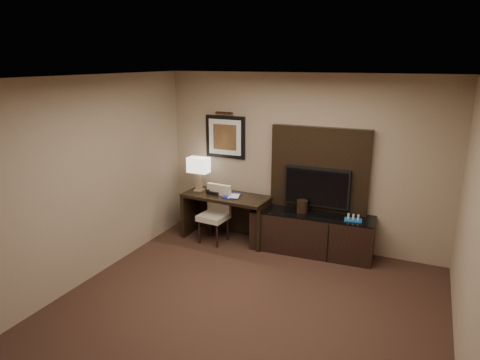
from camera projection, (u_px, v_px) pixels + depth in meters
The scene contains 18 objects.
floor at pixel (234, 325), 4.81m from camera, with size 4.50×5.00×0.01m, color #301C15.
ceiling at pixel (233, 79), 4.08m from camera, with size 4.50×5.00×0.01m, color silver.
wall_back at pixel (301, 162), 6.64m from camera, with size 4.50×0.01×2.70m, color gray.
wall_left at pixel (70, 187), 5.33m from camera, with size 0.01×5.00×2.70m, color gray.
wall_right at pixel (478, 250), 3.56m from camera, with size 0.01×5.00×2.70m, color gray.
desk at pixel (226, 217), 7.05m from camera, with size 1.41×0.60×0.76m, color black.
credenza at pixel (311, 233), 6.55m from camera, with size 1.84×0.51×0.63m, color black.
tv_wall_panel at pixel (319, 170), 6.49m from camera, with size 1.50×0.12×1.30m, color black.
tv at pixel (317, 187), 6.47m from camera, with size 1.00×0.08×0.60m, color black.
artwork at pixel (225, 137), 7.05m from camera, with size 0.70×0.04×0.70m, color black.
picture_light at pixel (224, 113), 6.91m from camera, with size 0.04×0.04×0.30m, color #432615.
desk_chair at pixel (213, 216), 6.90m from camera, with size 0.42×0.49×0.88m, color beige, non-canonical shape.
table_lamp at pixel (199, 176), 7.12m from camera, with size 0.32×0.18×0.52m, color #9B8060, non-canonical shape.
desk_phone at pixel (215, 190), 7.02m from camera, with size 0.22×0.20×0.11m, color black, non-canonical shape.
blue_folder at pixel (232, 196), 6.89m from camera, with size 0.22×0.30×0.02m, color #161F93.
book at pixel (228, 190), 6.83m from camera, with size 0.17×0.02×0.23m, color tan.
ice_bucket at pixel (302, 206), 6.51m from camera, with size 0.17×0.17×0.19m, color black.
minibar_tray at pixel (353, 218), 6.17m from camera, with size 0.25×0.15×0.09m, color #1857A1, non-canonical shape.
Camera 1 is at (1.77, -3.80, 2.88)m, focal length 32.00 mm.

